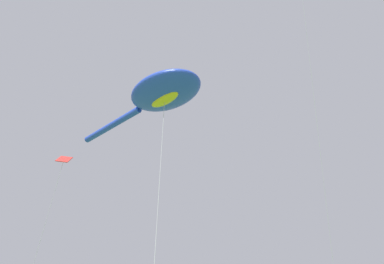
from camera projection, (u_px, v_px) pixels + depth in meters
name	position (u px, v px, depth m)	size (l,w,h in m)	color
big_show_kite	(162.00, 94.00, 24.27)	(5.14, 13.14, 15.41)	blue
small_kite_delta_white	(62.00, 167.00, 21.75)	(1.34, 1.14, 10.35)	red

